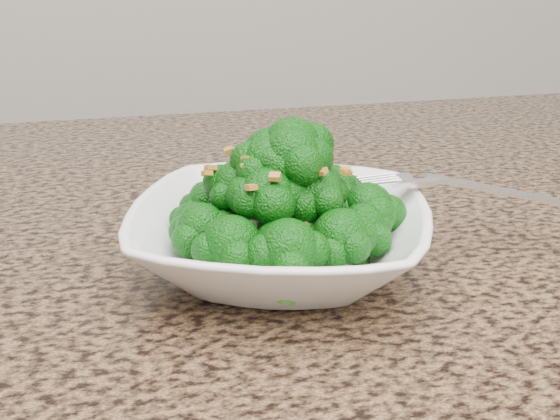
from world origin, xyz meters
name	(u,v)px	position (x,y,z in m)	size (l,w,h in m)	color
granite_counter	(165,282)	(0.00, 0.30, 0.89)	(1.64, 1.04, 0.03)	brown
bowl	(280,238)	(0.09, 0.27, 0.93)	(0.22, 0.22, 0.05)	white
broccoli_pile	(280,156)	(0.09, 0.27, 0.99)	(0.20, 0.20, 0.07)	#0A5209
garlic_topping	(280,101)	(0.09, 0.27, 1.03)	(0.12, 0.12, 0.01)	#B97F2D
fork	(430,181)	(0.21, 0.27, 0.96)	(0.19, 0.03, 0.01)	silver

